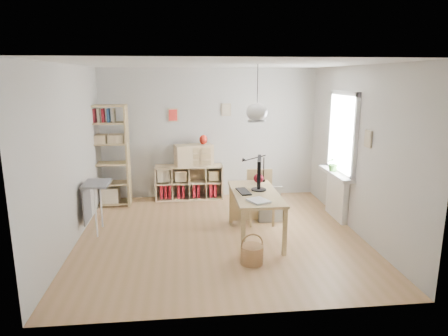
{
  "coord_description": "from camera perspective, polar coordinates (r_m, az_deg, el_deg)",
  "views": [
    {
      "loc": [
        -0.58,
        -6.07,
        2.51
      ],
      "look_at": [
        0.1,
        0.3,
        1.05
      ],
      "focal_mm": 32.0,
      "sensor_mm": 36.0,
      "label": 1
    }
  ],
  "objects": [
    {
      "name": "side_table",
      "position": [
        6.84,
        -18.19,
        -3.45
      ],
      "size": [
        0.4,
        0.55,
        0.85
      ],
      "color": "gray",
      "rests_on": "ground"
    },
    {
      "name": "ground",
      "position": [
        6.6,
        -0.6,
        -9.53
      ],
      "size": [
        4.5,
        4.5,
        0.0
      ],
      "primitive_type": "plane",
      "color": "tan",
      "rests_on": "ground"
    },
    {
      "name": "storage_chest",
      "position": [
        7.33,
        6.73,
        -5.82
      ],
      "size": [
        0.52,
        0.59,
        0.55
      ],
      "rotation": [
        0.0,
        0.0,
        0.01
      ],
      "color": "#BCBCB7",
      "rests_on": "ground"
    },
    {
      "name": "yarn_ball",
      "position": [
        6.8,
        4.96,
        -1.48
      ],
      "size": [
        0.17,
        0.17,
        0.17
      ],
      "primitive_type": "sphere",
      "color": "#480916",
      "rests_on": "desk"
    },
    {
      "name": "red_vase",
      "position": [
        8.22,
        -2.97,
        4.07
      ],
      "size": [
        0.17,
        0.17,
        0.2
      ],
      "primitive_type": "ellipsoid",
      "color": "maroon",
      "rests_on": "drawer_chest"
    },
    {
      "name": "tall_bookshelf",
      "position": [
        8.13,
        -16.32,
        2.25
      ],
      "size": [
        0.8,
        0.38,
        2.0
      ],
      "color": "tan",
      "rests_on": "ground"
    },
    {
      "name": "potted_plant",
      "position": [
        7.42,
        15.4,
        0.64
      ],
      "size": [
        0.28,
        0.25,
        0.28
      ],
      "primitive_type": "imported",
      "rotation": [
        0.0,
        0.0,
        -0.11
      ],
      "color": "#3B712A",
      "rests_on": "windowsill"
    },
    {
      "name": "window_unit",
      "position": [
        7.3,
        16.63,
        4.75
      ],
      "size": [
        0.07,
        1.16,
        1.46
      ],
      "color": "white",
      "rests_on": "ground"
    },
    {
      "name": "radiator",
      "position": [
        7.53,
        15.82,
        -3.95
      ],
      "size": [
        0.1,
        0.8,
        0.8
      ],
      "primitive_type": "cube",
      "color": "white",
      "rests_on": "ground"
    },
    {
      "name": "drawer_chest",
      "position": [
        8.27,
        -4.34,
        1.85
      ],
      "size": [
        0.83,
        0.52,
        0.44
      ],
      "primitive_type": "cube",
      "rotation": [
        0.0,
        0.0,
        0.24
      ],
      "color": "#C9B484",
      "rests_on": "cube_shelf"
    },
    {
      "name": "keyboard",
      "position": [
        6.28,
        2.81,
        -3.36
      ],
      "size": [
        0.2,
        0.43,
        0.02
      ],
      "primitive_type": "cube",
      "rotation": [
        0.0,
        0.0,
        0.12
      ],
      "color": "black",
      "rests_on": "desk"
    },
    {
      "name": "desk",
      "position": [
        6.31,
        4.51,
        -4.3
      ],
      "size": [
        0.7,
        1.5,
        0.75
      ],
      "color": "tan",
      "rests_on": "ground"
    },
    {
      "name": "task_lamp",
      "position": [
        6.76,
        4.08,
        0.41
      ],
      "size": [
        0.43,
        0.16,
        0.45
      ],
      "color": "black",
      "rests_on": "desk"
    },
    {
      "name": "paper_tray",
      "position": [
        5.81,
        4.95,
        -4.7
      ],
      "size": [
        0.35,
        0.38,
        0.03
      ],
      "primitive_type": "cube",
      "rotation": [
        0.0,
        0.0,
        0.42
      ],
      "color": "white",
      "rests_on": "desk"
    },
    {
      "name": "room_shell",
      "position": [
        6.05,
        4.74,
        7.96
      ],
      "size": [
        4.5,
        4.5,
        4.5
      ],
      "color": "silver",
      "rests_on": "ground"
    },
    {
      "name": "wicker_basket",
      "position": [
        5.63,
        4.01,
        -12.11
      ],
      "size": [
        0.32,
        0.31,
        0.43
      ],
      "rotation": [
        0.0,
        0.0,
        0.13
      ],
      "color": "#A07448",
      "rests_on": "ground"
    },
    {
      "name": "cube_shelf",
      "position": [
        8.45,
        -5.14,
        -2.38
      ],
      "size": [
        1.4,
        0.38,
        0.72
      ],
      "color": "#C9B484",
      "rests_on": "ground"
    },
    {
      "name": "monitor",
      "position": [
        6.33,
        5.03,
        -0.61
      ],
      "size": [
        0.24,
        0.6,
        0.52
      ],
      "rotation": [
        0.0,
        0.0,
        -0.21
      ],
      "color": "black",
      "rests_on": "desk"
    },
    {
      "name": "chair",
      "position": [
        7.04,
        5.21,
        -3.59
      ],
      "size": [
        0.47,
        0.47,
        0.93
      ],
      "rotation": [
        0.0,
        0.0,
        -0.05
      ],
      "color": "gray",
      "rests_on": "ground"
    },
    {
      "name": "windowsill",
      "position": [
        7.4,
        15.66,
        -0.77
      ],
      "size": [
        0.22,
        1.2,
        0.06
      ],
      "primitive_type": "cube",
      "color": "white",
      "rests_on": "radiator"
    }
  ]
}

